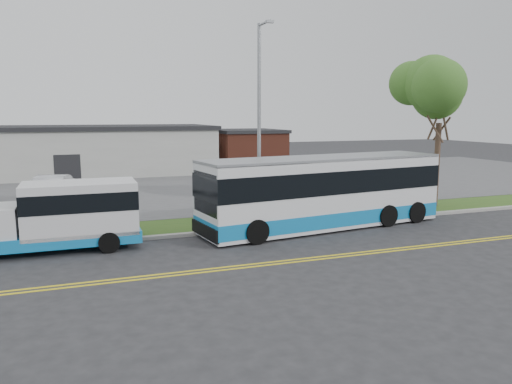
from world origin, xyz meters
name	(u,v)px	position (x,y,z in m)	size (l,w,h in m)	color
ground	(217,240)	(0.00, 0.00, 0.00)	(140.00, 140.00, 0.00)	#28282B
lane_line_north	(246,265)	(0.00, -3.85, 0.01)	(70.00, 0.12, 0.01)	yellow
lane_line_south	(249,267)	(0.00, -4.15, 0.01)	(70.00, 0.12, 0.01)	yellow
curb	(210,233)	(0.00, 1.10, 0.07)	(80.00, 0.30, 0.15)	#9E9B93
verge	(200,225)	(0.00, 2.90, 0.05)	(80.00, 3.30, 0.10)	#2C551C
parking_lot	(154,186)	(0.00, 17.00, 0.05)	(80.00, 25.00, 0.10)	#4C4C4F
commercial_building	(67,151)	(-6.00, 27.00, 2.18)	(25.40, 10.40, 4.35)	#9E9E99
brick_wing	(247,149)	(10.50, 26.00, 1.96)	(6.30, 7.30, 3.90)	brown
tree_east	(440,99)	(14.00, 3.00, 6.20)	(5.20, 5.20, 8.33)	#3E3021
streetlight_near	(260,116)	(3.00, 2.73, 5.23)	(0.35, 1.53, 9.50)	gray
shuttle_bus	(62,214)	(-6.14, 0.59, 1.44)	(7.06, 2.43, 2.69)	#1072B3
transit_bus	(323,192)	(5.42, 0.60, 1.70)	(12.41, 4.34, 3.37)	silver
pedestrian	(42,219)	(-6.94, 1.90, 1.05)	(0.69, 0.45, 1.89)	black
parked_car_a	(50,190)	(-6.95, 11.39, 0.93)	(1.75, 5.01, 1.65)	silver
grocery_bag_left	(35,240)	(-7.24, 1.65, 0.26)	(0.32, 0.32, 0.32)	white
grocery_bag_right	(51,236)	(-6.64, 2.15, 0.26)	(0.32, 0.32, 0.32)	white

